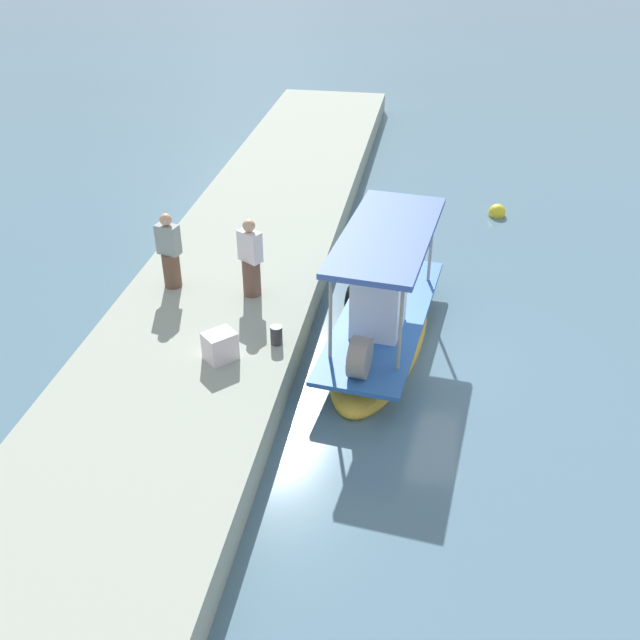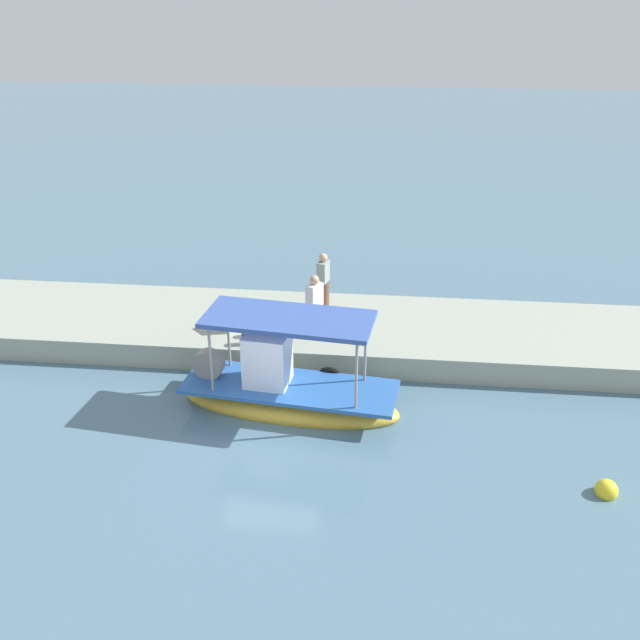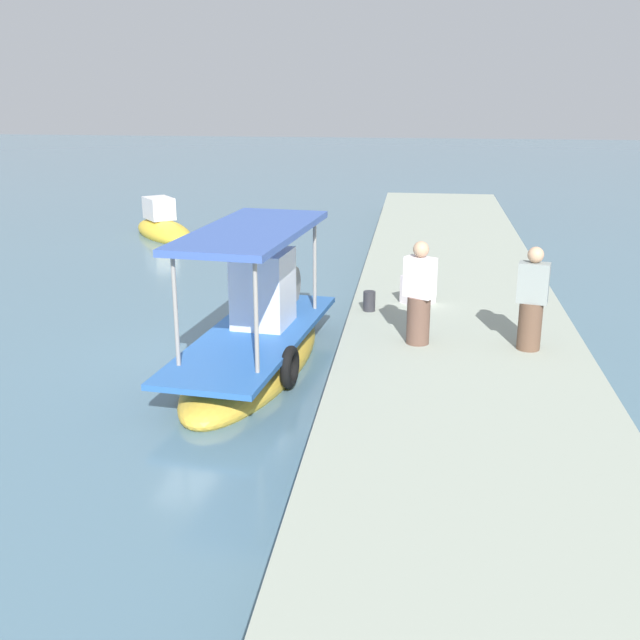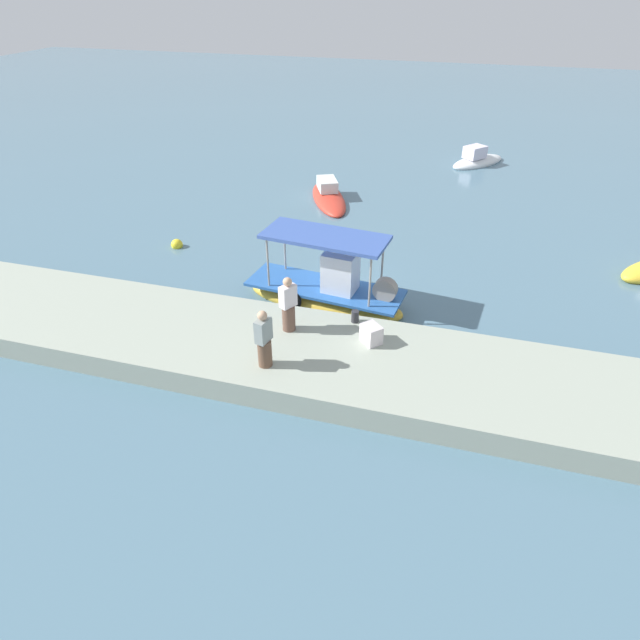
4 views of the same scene
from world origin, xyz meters
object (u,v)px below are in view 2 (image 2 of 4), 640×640
at_px(main_fishing_boat, 286,391).
at_px(mooring_bollard, 246,338).
at_px(cargo_crate, 229,320).
at_px(fisherman_by_crate, 323,282).
at_px(fisherman_near_bollard, 315,307).
at_px(marker_buoy, 606,490).

bearing_deg(main_fishing_boat, mooring_bollard, -53.99).
height_order(main_fishing_boat, cargo_crate, main_fishing_boat).
distance_m(main_fishing_boat, cargo_crate, 3.65).
bearing_deg(cargo_crate, fisherman_by_crate, -144.26).
xyz_separation_m(mooring_bollard, cargo_crate, (0.70, -0.95, 0.09)).
distance_m(fisherman_near_bollard, mooring_bollard, 2.17).
relative_size(main_fishing_boat, cargo_crate, 10.17).
distance_m(fisherman_near_bollard, cargo_crate, 2.60).
bearing_deg(marker_buoy, main_fishing_boat, -20.21).
relative_size(fisherman_by_crate, cargo_crate, 3.04).
height_order(main_fishing_boat, fisherman_by_crate, main_fishing_boat).
bearing_deg(cargo_crate, fisherman_near_bollard, -179.62).
bearing_deg(fisherman_by_crate, marker_buoy, 132.66).
relative_size(fisherman_near_bollard, cargo_crate, 3.09).
height_order(fisherman_by_crate, mooring_bollard, fisherman_by_crate).
distance_m(main_fishing_boat, marker_buoy, 7.90).
height_order(main_fishing_boat, mooring_bollard, main_fishing_boat).
bearing_deg(mooring_bollard, main_fishing_boat, 126.01).
bearing_deg(main_fishing_boat, marker_buoy, 159.79).
distance_m(main_fishing_boat, fisherman_near_bollard, 3.14).
height_order(fisherman_near_bollard, cargo_crate, fisherman_near_bollard).
height_order(cargo_crate, marker_buoy, cargo_crate).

